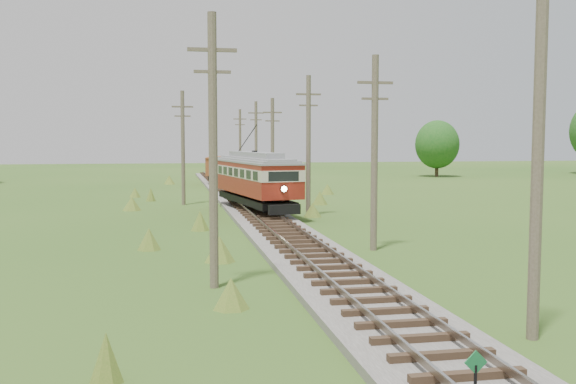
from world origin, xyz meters
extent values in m
cube|color=#605B54|center=(0.00, 34.00, 0.12)|extent=(3.60, 96.00, 0.25)
cube|color=#726659|center=(-0.72, 34.00, 0.48)|extent=(0.08, 96.00, 0.17)
cube|color=#726659|center=(0.72, 34.00, 0.48)|extent=(0.08, 96.00, 0.17)
cube|color=#2D2116|center=(0.00, 34.00, 0.33)|extent=(2.40, 96.00, 0.16)
cube|color=#197137|center=(-0.20, 1.50, 0.85)|extent=(0.45, 0.03, 0.45)
cube|color=black|center=(0.00, 32.97, 0.99)|extent=(3.93, 10.78, 0.43)
cube|color=maroon|center=(0.00, 32.97, 1.95)|extent=(4.47, 11.75, 1.05)
cube|color=beige|center=(0.00, 32.97, 2.81)|extent=(4.51, 11.81, 0.67)
cube|color=black|center=(0.00, 32.97, 2.81)|extent=(4.45, 11.30, 0.53)
cube|color=maroon|center=(0.00, 32.97, 3.28)|extent=(4.47, 11.75, 0.29)
cube|color=gray|center=(0.00, 32.97, 3.60)|extent=(4.55, 11.87, 0.36)
cube|color=gray|center=(0.00, 32.97, 3.92)|extent=(2.56, 8.68, 0.38)
sphere|color=#FFF2BF|center=(0.93, 27.23, 2.09)|extent=(0.34, 0.34, 0.34)
cylinder|color=black|center=(-0.28, 34.67, 5.00)|extent=(0.77, 4.40, 1.84)
cylinder|color=black|center=(-0.01, 28.57, 0.94)|extent=(0.24, 0.77, 0.76)
cylinder|color=black|center=(1.40, 28.80, 0.94)|extent=(0.24, 0.77, 0.76)
cylinder|color=black|center=(-1.40, 37.14, 0.94)|extent=(0.24, 0.77, 0.76)
cylinder|color=black|center=(0.01, 37.37, 0.94)|extent=(0.24, 0.77, 0.76)
cube|color=black|center=(0.00, 62.56, 0.88)|extent=(2.88, 6.82, 0.46)
cube|color=brown|center=(0.00, 62.56, 2.03)|extent=(3.47, 7.62, 1.84)
cube|color=brown|center=(0.00, 62.56, 2.99)|extent=(3.53, 7.77, 0.11)
cylinder|color=black|center=(-1.01, 60.49, 0.93)|extent=(0.22, 0.74, 0.73)
cylinder|color=black|center=(0.35, 60.28, 0.93)|extent=(0.22, 0.74, 0.73)
cylinder|color=black|center=(-0.35, 64.84, 0.93)|extent=(0.22, 0.74, 0.73)
cylinder|color=black|center=(1.01, 64.64, 0.93)|extent=(0.22, 0.74, 0.73)
cone|color=gray|center=(2.67, 52.82, 0.62)|extent=(3.29, 3.29, 1.23)
cone|color=gray|center=(3.50, 51.79, 0.36)|extent=(1.85, 1.85, 0.72)
cylinder|color=brown|center=(3.10, 5.00, 4.40)|extent=(0.30, 0.30, 8.80)
cylinder|color=brown|center=(3.30, 18.00, 4.30)|extent=(0.30, 0.30, 8.60)
cube|color=brown|center=(3.30, 18.00, 7.40)|extent=(1.60, 0.12, 0.12)
cube|color=brown|center=(3.30, 18.00, 6.70)|extent=(1.20, 0.10, 0.10)
cylinder|color=brown|center=(3.20, 31.00, 4.50)|extent=(0.30, 0.30, 9.00)
cube|color=brown|center=(3.20, 31.00, 7.80)|extent=(1.60, 0.12, 0.12)
cube|color=brown|center=(3.20, 31.00, 7.10)|extent=(1.20, 0.10, 0.10)
cylinder|color=brown|center=(3.00, 44.00, 4.20)|extent=(0.30, 0.30, 8.40)
cube|color=brown|center=(3.00, 44.00, 7.20)|extent=(1.60, 0.12, 0.12)
cube|color=brown|center=(3.00, 44.00, 6.50)|extent=(1.20, 0.10, 0.10)
cylinder|color=brown|center=(3.40, 57.00, 4.45)|extent=(0.30, 0.30, 8.90)
cube|color=brown|center=(3.40, 57.00, 7.70)|extent=(1.60, 0.12, 0.12)
cube|color=brown|center=(3.40, 57.00, 7.00)|extent=(1.20, 0.10, 0.10)
cylinder|color=brown|center=(3.20, 70.00, 4.35)|extent=(0.30, 0.30, 8.70)
cube|color=brown|center=(3.20, 70.00, 7.50)|extent=(1.60, 0.12, 0.12)
cube|color=brown|center=(3.20, 70.00, 6.80)|extent=(1.20, 0.10, 0.10)
cylinder|color=brown|center=(-4.20, 12.00, 4.50)|extent=(0.30, 0.30, 9.00)
cube|color=brown|center=(-4.20, 12.00, 7.80)|extent=(1.60, 0.12, 0.12)
cube|color=brown|center=(-4.20, 12.00, 7.10)|extent=(1.20, 0.10, 0.10)
cylinder|color=brown|center=(-4.50, 40.00, 4.30)|extent=(0.30, 0.30, 8.60)
cube|color=brown|center=(-4.50, 40.00, 7.40)|extent=(1.60, 0.12, 0.12)
cube|color=brown|center=(-4.50, 40.00, 6.70)|extent=(1.20, 0.10, 0.10)
cylinder|color=#38281C|center=(30.00, 72.00, 1.26)|extent=(0.50, 0.50, 2.52)
ellipsoid|color=#185219|center=(30.00, 72.00, 4.34)|extent=(5.88, 5.88, 6.47)
camera|label=1|loc=(-5.68, -9.06, 4.89)|focal=40.00mm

